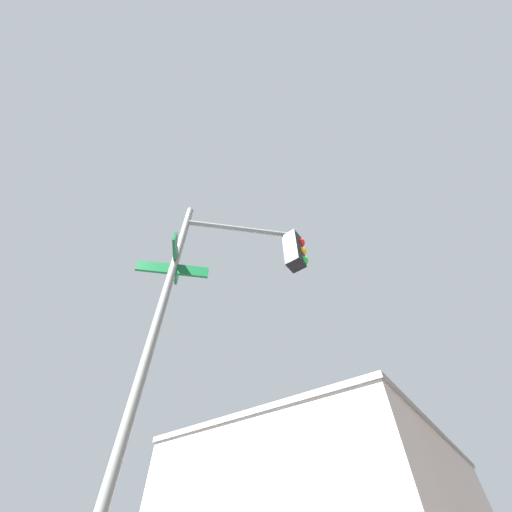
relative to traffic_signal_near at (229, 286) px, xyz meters
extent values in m
cylinder|color=slate|center=(-0.62, -0.64, -1.24)|extent=(0.12, 0.12, 6.23)
cylinder|color=slate|center=(0.08, 0.08, 1.47)|extent=(1.47, 1.52, 0.09)
cube|color=black|center=(0.78, 0.81, 1.02)|extent=(0.28, 0.28, 0.80)
sphere|color=red|center=(0.89, 0.92, 1.27)|extent=(0.18, 0.18, 0.18)
sphere|color=orange|center=(0.89, 0.92, 1.02)|extent=(0.18, 0.18, 0.18)
sphere|color=green|center=(0.89, 0.92, 0.77)|extent=(0.18, 0.18, 0.18)
cube|color=#0F5128|center=(-0.62, -0.64, 0.23)|extent=(0.79, 0.82, 0.20)
cube|color=#0F5128|center=(-0.62, -0.64, 0.45)|extent=(0.75, 0.72, 0.20)
cube|color=gray|center=(-11.43, 27.39, 4.62)|extent=(19.64, 25.81, 0.40)
camera|label=1|loc=(2.37, -2.44, -3.01)|focal=20.52mm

